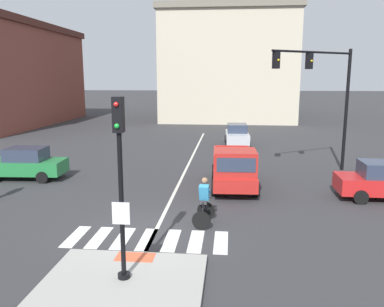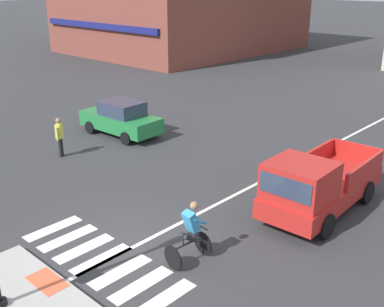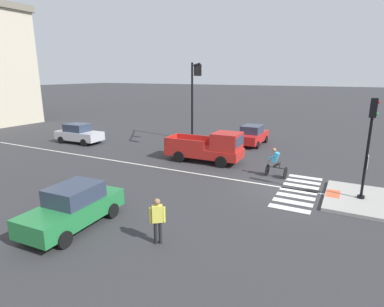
% 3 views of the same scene
% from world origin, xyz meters
% --- Properties ---
extents(ground_plane, '(300.00, 300.00, 0.00)m').
position_xyz_m(ground_plane, '(0.00, 0.00, 0.00)').
color(ground_plane, '#333335').
extents(tactile_pad_front, '(1.10, 0.60, 0.01)m').
position_xyz_m(tactile_pad_front, '(0.00, -2.46, 0.15)').
color(tactile_pad_front, '#DB5B38').
rests_on(tactile_pad_front, traffic_island).
extents(crosswalk_stripe_a, '(0.44, 1.80, 0.01)m').
position_xyz_m(crosswalk_stripe_a, '(-2.40, -0.86, 0.00)').
color(crosswalk_stripe_a, silver).
rests_on(crosswalk_stripe_a, ground).
extents(crosswalk_stripe_b, '(0.44, 1.80, 0.01)m').
position_xyz_m(crosswalk_stripe_b, '(-1.60, -0.86, 0.00)').
color(crosswalk_stripe_b, silver).
rests_on(crosswalk_stripe_b, ground).
extents(crosswalk_stripe_c, '(0.44, 1.80, 0.01)m').
position_xyz_m(crosswalk_stripe_c, '(-0.80, -0.86, 0.00)').
color(crosswalk_stripe_c, silver).
rests_on(crosswalk_stripe_c, ground).
extents(crosswalk_stripe_d, '(0.44, 1.80, 0.01)m').
position_xyz_m(crosswalk_stripe_d, '(0.00, -0.86, 0.00)').
color(crosswalk_stripe_d, silver).
rests_on(crosswalk_stripe_d, ground).
extents(crosswalk_stripe_e, '(0.44, 1.80, 0.01)m').
position_xyz_m(crosswalk_stripe_e, '(0.80, -0.86, 0.00)').
color(crosswalk_stripe_e, silver).
rests_on(crosswalk_stripe_e, ground).
extents(crosswalk_stripe_f, '(0.44, 1.80, 0.01)m').
position_xyz_m(crosswalk_stripe_f, '(1.60, -0.86, 0.00)').
color(crosswalk_stripe_f, silver).
rests_on(crosswalk_stripe_f, ground).
extents(crosswalk_stripe_g, '(0.44, 1.80, 0.01)m').
position_xyz_m(crosswalk_stripe_g, '(2.40, -0.86, 0.00)').
color(crosswalk_stripe_g, silver).
rests_on(crosswalk_stripe_g, ground).
extents(lane_centre_line, '(0.14, 28.00, 0.01)m').
position_xyz_m(lane_centre_line, '(0.15, 10.00, 0.00)').
color(lane_centre_line, silver).
rests_on(lane_centre_line, ground).
extents(car_green_cross_left, '(4.18, 2.00, 1.64)m').
position_xyz_m(car_green_cross_left, '(-7.91, 6.19, 0.81)').
color(car_green_cross_left, '#237A3D').
rests_on(car_green_cross_left, ground).
extents(pickup_truck_red_eastbound_mid, '(2.20, 5.17, 2.08)m').
position_xyz_m(pickup_truck_red_eastbound_mid, '(2.83, 5.28, 0.98)').
color(pickup_truck_red_eastbound_mid, red).
rests_on(pickup_truck_red_eastbound_mid, ground).
extents(cyclist, '(0.76, 1.14, 1.68)m').
position_xyz_m(cyclist, '(1.75, 0.73, 0.87)').
color(cyclist, black).
rests_on(cyclist, ground).
extents(pedestrian_at_curb_left, '(0.39, 0.46, 1.67)m').
position_xyz_m(pedestrian_at_curb_left, '(-7.48, 2.64, 0.98)').
color(pedestrian_at_curb_left, black).
rests_on(pedestrian_at_curb_left, ground).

